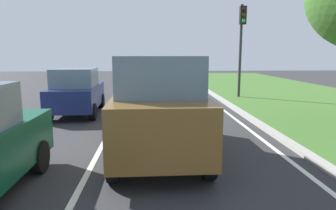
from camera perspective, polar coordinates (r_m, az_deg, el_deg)
ground_plane at (r=11.73m, az=-6.00°, el=-1.80°), size 60.00×60.00×0.00m
lane_line_center at (r=11.79m, az=-9.41°, el=-1.81°), size 0.12×32.00×0.01m
lane_line_right_edge at (r=12.11m, az=11.28°, el=-1.56°), size 0.12×32.00×0.01m
curb_right at (r=12.23m, az=13.55°, el=-1.26°), size 0.24×48.00×0.12m
car_suv_ahead at (r=6.89m, az=-1.86°, el=0.01°), size 2.00×4.52×2.28m
car_hatchback_far at (r=12.18m, az=-16.88°, el=2.46°), size 1.84×3.76×1.78m
traffic_light_near_right at (r=16.33m, az=13.77°, el=12.91°), size 0.32×0.50×4.81m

